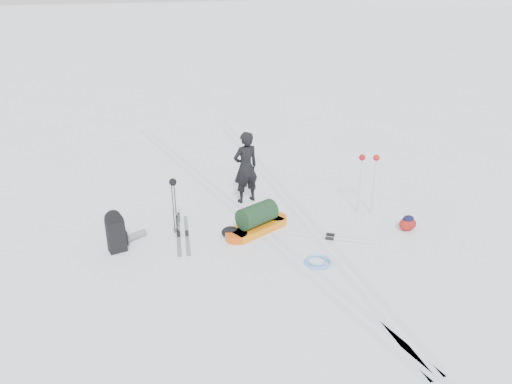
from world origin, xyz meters
TOP-DOWN VIEW (x-y plane):
  - ground at (0.00, 0.00)m, footprint 200.00×200.00m
  - snow_hill_backdrop at (62.69, 84.02)m, footprint 359.50×192.00m
  - ski_tracks at (0.61, 0.88)m, footprint 3.38×17.97m
  - skier at (0.32, 1.72)m, footprint 0.70×0.49m
  - pulk_sled at (-0.09, 0.16)m, footprint 1.74×0.98m
  - expedition_rucksack at (-3.00, 0.59)m, footprint 0.88×0.65m
  - ski_poles_black at (-1.76, 0.76)m, footprint 0.16×0.17m
  - ski_poles_silver at (2.62, -0.06)m, footprint 0.43×0.30m
  - touring_skis_grey at (-1.65, 0.64)m, footprint 0.72×1.82m
  - touring_skis_white at (1.20, -0.80)m, footprint 1.55×1.31m
  - rope_coil at (0.44, -1.55)m, footprint 0.71×0.71m
  - small_daypack at (2.96, -1.18)m, footprint 0.47×0.39m
  - thermos_pair at (-1.59, 1.21)m, footprint 0.16×0.25m
  - stuff_sack at (-0.73, 0.17)m, footprint 0.45×0.40m

SIDE VIEW (x-z plane):
  - snow_hill_backdrop at x=62.69m, z-range -150.24..12.21m
  - ground at x=0.00m, z-range 0.00..0.00m
  - ski_tracks at x=0.61m, z-range 0.00..0.01m
  - touring_skis_white at x=1.20m, z-range -0.02..0.05m
  - touring_skis_grey at x=-1.65m, z-range -0.02..0.05m
  - rope_coil at x=0.44m, z-range 0.00..0.06m
  - stuff_sack at x=-0.73m, z-range 0.00..0.23m
  - thermos_pair at x=-1.59m, z-range -0.01..0.24m
  - small_daypack at x=2.96m, z-range -0.01..0.35m
  - pulk_sled at x=-0.09m, z-range -0.08..0.57m
  - expedition_rucksack at x=-3.00m, z-range -0.03..0.85m
  - skier at x=0.32m, z-range 0.00..1.80m
  - ski_poles_black at x=-1.76m, z-range 0.42..1.72m
  - ski_poles_silver at x=2.62m, z-range 0.49..1.96m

